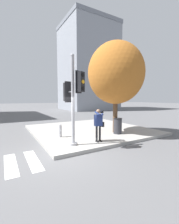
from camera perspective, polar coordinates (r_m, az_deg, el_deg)
name	(u,v)px	position (r m, az deg, el deg)	size (l,w,h in m)	color
ground_plane	(62,154)	(6.90, -10.59, -15.51)	(160.00, 160.00, 0.00)	#5B5B5E
sidewalk_corner	(90,130)	(11.38, 0.06, -6.73)	(8.00, 8.00, 0.17)	#9E9B96
traffic_signal_pole	(73,95)	(7.19, -6.20, 6.32)	(0.66, 1.25, 4.33)	#939399
person_photographer	(99,122)	(7.82, 3.51, -3.93)	(0.58, 0.54, 1.70)	black
street_tree	(116,73)	(10.21, 9.99, 14.30)	(3.64, 3.64, 5.91)	brown
fire_hydrant	(60,131)	(8.98, -11.06, -6.99)	(0.17, 0.23, 0.77)	#99999E
trash_bin	(118,126)	(9.82, 10.67, -5.24)	(0.55, 0.55, 0.99)	#2D2D33
building_right	(88,67)	(35.41, -0.67, 16.62)	(10.88, 10.88, 18.96)	gray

